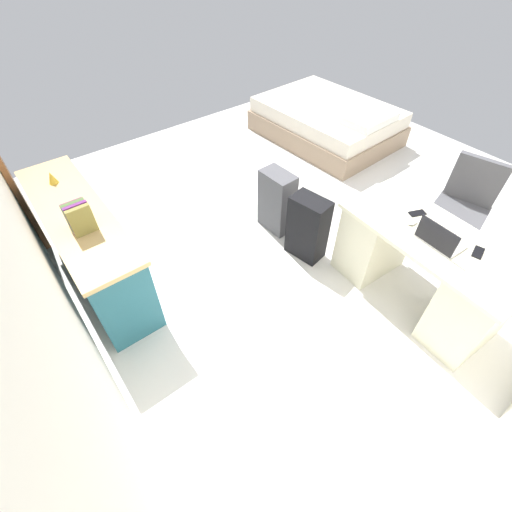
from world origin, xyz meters
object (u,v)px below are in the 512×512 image
(bed, at_px, (327,121))
(computer_mouse, at_px, (412,222))
(laptop, at_px, (439,239))
(cell_phone_by_mouse, at_px, (417,213))
(desk, at_px, (420,267))
(cell_phone_near_laptop, at_px, (478,252))
(figurine_small, at_px, (52,178))
(suitcase_black, at_px, (308,228))
(suitcase_spare_grey, at_px, (277,201))
(office_chair, at_px, (458,214))
(credenza, at_px, (89,246))

(bed, bearing_deg, computer_mouse, 146.18)
(laptop, bearing_deg, cell_phone_by_mouse, -32.56)
(desk, height_order, cell_phone_near_laptop, cell_phone_near_laptop)
(desk, relative_size, computer_mouse, 14.78)
(bed, bearing_deg, cell_phone_by_mouse, 148.01)
(cell_phone_near_laptop, relative_size, figurine_small, 1.24)
(suitcase_black, xyz_separation_m, cell_phone_near_laptop, (-1.28, -0.43, 0.42))
(suitcase_spare_grey, xyz_separation_m, figurine_small, (0.96, 1.78, 0.51))
(bed, distance_m, computer_mouse, 2.90)
(office_chair, relative_size, computer_mouse, 9.40)
(desk, relative_size, figurine_small, 13.43)
(laptop, distance_m, computer_mouse, 0.27)
(credenza, xyz_separation_m, cell_phone_near_laptop, (-2.25, -2.17, 0.36))
(suitcase_spare_grey, xyz_separation_m, cell_phone_near_laptop, (-1.77, -0.39, 0.42))
(laptop, bearing_deg, computer_mouse, -12.52)
(suitcase_black, xyz_separation_m, laptop, (-1.04, -0.27, 0.47))
(desk, height_order, suitcase_spare_grey, desk)
(cell_phone_near_laptop, bearing_deg, office_chair, -74.63)
(bed, bearing_deg, cell_phone_near_laptop, 152.52)
(cell_phone_near_laptop, bearing_deg, credenza, 28.27)
(credenza, distance_m, laptop, 2.87)
(cell_phone_by_mouse, xyz_separation_m, figurine_small, (2.20, 2.21, 0.09))
(office_chair, xyz_separation_m, suitcase_spare_grey, (1.30, 1.18, -0.09))
(desk, bearing_deg, computer_mouse, 5.39)
(bed, height_order, figurine_small, figurine_small)
(desk, relative_size, laptop, 4.58)
(desk, height_order, computer_mouse, computer_mouse)
(bed, xyz_separation_m, figurine_small, (-0.13, 3.66, 0.60))
(figurine_small, bearing_deg, computer_mouse, -137.24)
(office_chair, xyz_separation_m, suitcase_black, (0.80, 1.21, -0.09))
(computer_mouse, bearing_deg, office_chair, -87.83)
(desk, distance_m, suitcase_spare_grey, 1.52)
(office_chair, bearing_deg, cell_phone_by_mouse, 84.97)
(bed, xyz_separation_m, suitcase_black, (-1.59, 1.92, 0.09))
(desk, bearing_deg, cell_phone_near_laptop, -164.93)
(desk, relative_size, bed, 0.75)
(suitcase_spare_grey, height_order, computer_mouse, computer_mouse)
(cell_phone_near_laptop, xyz_separation_m, cell_phone_by_mouse, (0.54, -0.04, 0.00))
(desk, xyz_separation_m, figurine_small, (2.44, 2.09, 0.45))
(figurine_small, bearing_deg, bed, -87.99)
(cell_phone_near_laptop, bearing_deg, computer_mouse, -4.55)
(laptop, bearing_deg, credenza, 45.09)
(credenza, bearing_deg, figurine_small, 0.18)
(bed, bearing_deg, laptop, 147.95)
(computer_mouse, bearing_deg, laptop, 170.98)
(desk, bearing_deg, laptop, 125.63)
(office_chair, distance_m, credenza, 3.45)
(office_chair, relative_size, cell_phone_by_mouse, 6.91)
(laptop, bearing_deg, desk, -54.37)
(suitcase_spare_grey, bearing_deg, credenza, 72.65)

